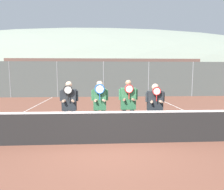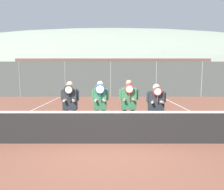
{
  "view_description": "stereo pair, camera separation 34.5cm",
  "coord_description": "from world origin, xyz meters",
  "px_view_note": "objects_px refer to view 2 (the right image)",
  "views": [
    {
      "loc": [
        -0.24,
        -5.56,
        2.04
      ],
      "look_at": [
        0.13,
        0.99,
        1.3
      ],
      "focal_mm": 32.0,
      "sensor_mm": 36.0,
      "label": 1
    },
    {
      "loc": [
        0.1,
        -5.57,
        2.04
      ],
      "look_at": [
        0.13,
        0.99,
        1.3
      ],
      "focal_mm": 32.0,
      "sensor_mm": 36.0,
      "label": 2
    }
  ],
  "objects_px": {
    "player_center_left": "(99,104)",
    "car_center": "(147,84)",
    "car_far_left": "(45,85)",
    "car_right_of_center": "(194,84)",
    "car_left_of_center": "(97,84)",
    "player_center_right": "(128,103)",
    "player_rightmost": "(155,104)",
    "player_leftmost": "(69,104)"
  },
  "relations": [
    {
      "from": "player_leftmost",
      "to": "player_center_left",
      "type": "distance_m",
      "value": 0.97
    },
    {
      "from": "player_rightmost",
      "to": "car_far_left",
      "type": "bearing_deg",
      "value": 121.1
    },
    {
      "from": "player_center_right",
      "to": "car_left_of_center",
      "type": "distance_m",
      "value": 13.57
    },
    {
      "from": "player_center_left",
      "to": "car_center",
      "type": "bearing_deg",
      "value": 73.64
    },
    {
      "from": "player_center_right",
      "to": "car_far_left",
      "type": "distance_m",
      "value": 14.89
    },
    {
      "from": "player_leftmost",
      "to": "car_right_of_center",
      "type": "height_order",
      "value": "car_right_of_center"
    },
    {
      "from": "car_center",
      "to": "car_left_of_center",
      "type": "bearing_deg",
      "value": 177.7
    },
    {
      "from": "player_center_right",
      "to": "car_right_of_center",
      "type": "bearing_deg",
      "value": 60.21
    },
    {
      "from": "car_far_left",
      "to": "car_left_of_center",
      "type": "height_order",
      "value": "car_left_of_center"
    },
    {
      "from": "car_left_of_center",
      "to": "car_right_of_center",
      "type": "bearing_deg",
      "value": 0.1
    },
    {
      "from": "player_center_right",
      "to": "car_center",
      "type": "height_order",
      "value": "player_center_right"
    },
    {
      "from": "player_center_right",
      "to": "car_far_left",
      "type": "height_order",
      "value": "player_center_right"
    },
    {
      "from": "player_rightmost",
      "to": "car_far_left",
      "type": "height_order",
      "value": "player_rightmost"
    },
    {
      "from": "player_leftmost",
      "to": "player_center_right",
      "type": "xyz_separation_m",
      "value": [
        1.88,
        -0.01,
        0.02
      ]
    },
    {
      "from": "player_center_left",
      "to": "player_center_right",
      "type": "distance_m",
      "value": 0.91
    },
    {
      "from": "player_rightmost",
      "to": "car_right_of_center",
      "type": "height_order",
      "value": "car_right_of_center"
    },
    {
      "from": "player_leftmost",
      "to": "car_center",
      "type": "relative_size",
      "value": 0.43
    },
    {
      "from": "player_leftmost",
      "to": "player_center_right",
      "type": "distance_m",
      "value": 1.88
    },
    {
      "from": "player_center_left",
      "to": "car_far_left",
      "type": "distance_m",
      "value": 14.47
    },
    {
      "from": "player_leftmost",
      "to": "car_center",
      "type": "height_order",
      "value": "player_leftmost"
    },
    {
      "from": "car_right_of_center",
      "to": "car_left_of_center",
      "type": "bearing_deg",
      "value": -179.9
    },
    {
      "from": "player_leftmost",
      "to": "car_center",
      "type": "distance_m",
      "value": 14.08
    },
    {
      "from": "car_far_left",
      "to": "car_right_of_center",
      "type": "distance_m",
      "value": 14.71
    },
    {
      "from": "player_rightmost",
      "to": "car_center",
      "type": "height_order",
      "value": "car_center"
    },
    {
      "from": "player_rightmost",
      "to": "car_center",
      "type": "xyz_separation_m",
      "value": [
        2.08,
        13.18,
        -0.12
      ]
    },
    {
      "from": "car_left_of_center",
      "to": "car_center",
      "type": "distance_m",
      "value": 4.92
    },
    {
      "from": "player_center_right",
      "to": "car_right_of_center",
      "type": "xyz_separation_m",
      "value": [
        7.7,
        13.44,
        -0.11
      ]
    },
    {
      "from": "player_rightmost",
      "to": "car_right_of_center",
      "type": "xyz_separation_m",
      "value": [
        6.81,
        13.4,
        -0.07
      ]
    },
    {
      "from": "car_far_left",
      "to": "car_right_of_center",
      "type": "relative_size",
      "value": 0.99
    },
    {
      "from": "player_center_right",
      "to": "car_far_left",
      "type": "bearing_deg",
      "value": 118.09
    },
    {
      "from": "player_center_right",
      "to": "car_right_of_center",
      "type": "distance_m",
      "value": 15.49
    },
    {
      "from": "player_center_left",
      "to": "car_right_of_center",
      "type": "xyz_separation_m",
      "value": [
        8.61,
        13.43,
        -0.09
      ]
    },
    {
      "from": "player_leftmost",
      "to": "car_far_left",
      "type": "height_order",
      "value": "player_leftmost"
    },
    {
      "from": "player_center_left",
      "to": "car_far_left",
      "type": "height_order",
      "value": "player_center_left"
    },
    {
      "from": "player_center_left",
      "to": "player_rightmost",
      "type": "relative_size",
      "value": 1.06
    },
    {
      "from": "car_far_left",
      "to": "car_left_of_center",
      "type": "xyz_separation_m",
      "value": [
        5.06,
        0.29,
        0.02
      ]
    },
    {
      "from": "player_rightmost",
      "to": "car_left_of_center",
      "type": "bearing_deg",
      "value": 101.96
    },
    {
      "from": "car_left_of_center",
      "to": "player_leftmost",
      "type": "bearing_deg",
      "value": -89.7
    },
    {
      "from": "player_rightmost",
      "to": "car_right_of_center",
      "type": "distance_m",
      "value": 15.03
    },
    {
      "from": "car_left_of_center",
      "to": "car_center",
      "type": "relative_size",
      "value": 1.17
    },
    {
      "from": "player_leftmost",
      "to": "car_far_left",
      "type": "distance_m",
      "value": 14.1
    },
    {
      "from": "car_left_of_center",
      "to": "player_rightmost",
      "type": "bearing_deg",
      "value": -78.04
    }
  ]
}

